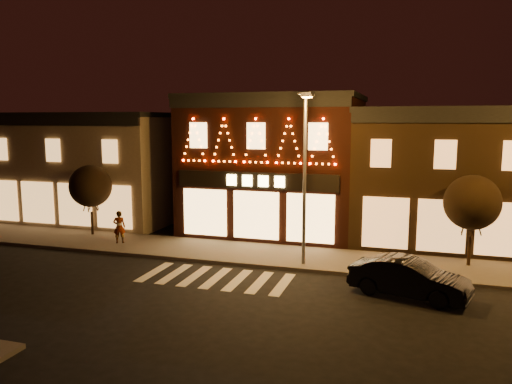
% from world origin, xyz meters
% --- Properties ---
extents(ground, '(120.00, 120.00, 0.00)m').
position_xyz_m(ground, '(0.00, 0.00, 0.00)').
color(ground, black).
rests_on(ground, ground).
extents(sidewalk_far, '(44.00, 4.00, 0.15)m').
position_xyz_m(sidewalk_far, '(2.00, 8.00, 0.07)').
color(sidewalk_far, '#47423D').
rests_on(sidewalk_far, ground).
extents(building_left, '(12.20, 8.28, 7.30)m').
position_xyz_m(building_left, '(-13.00, 13.99, 3.66)').
color(building_left, '#776755').
rests_on(building_left, ground).
extents(building_pulp, '(10.20, 8.34, 8.30)m').
position_xyz_m(building_pulp, '(0.00, 13.98, 4.16)').
color(building_pulp, black).
rests_on(building_pulp, ground).
extents(building_right_a, '(9.20, 8.28, 7.50)m').
position_xyz_m(building_right_a, '(9.50, 13.99, 3.76)').
color(building_right_a, '#2F1F10').
rests_on(building_right_a, ground).
extents(streetlamp_mid, '(0.72, 1.80, 7.89)m').
position_xyz_m(streetlamp_mid, '(3.35, 6.57, 4.78)').
color(streetlamp_mid, '#59595E').
rests_on(streetlamp_mid, sidewalk_far).
extents(tree_left, '(2.45, 2.45, 4.09)m').
position_xyz_m(tree_left, '(-9.85, 9.10, 3.01)').
color(tree_left, black).
rests_on(tree_left, sidewalk_far).
extents(tree_right, '(2.52, 2.52, 4.22)m').
position_xyz_m(tree_right, '(10.69, 8.81, 3.10)').
color(tree_right, black).
rests_on(tree_right, sidewalk_far).
extents(dark_sedan, '(4.81, 2.78, 1.50)m').
position_xyz_m(dark_sedan, '(8.05, 4.09, 0.75)').
color(dark_sedan, black).
rests_on(dark_sedan, ground).
extents(pedestrian, '(0.77, 0.66, 1.78)m').
position_xyz_m(pedestrian, '(-7.17, 7.76, 1.04)').
color(pedestrian, gray).
rests_on(pedestrian, sidewalk_far).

